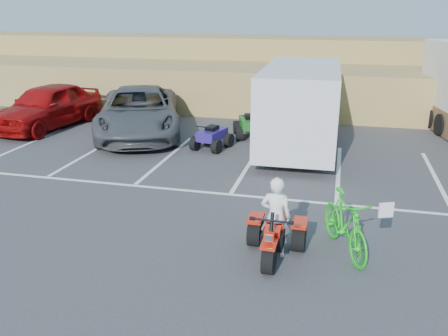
% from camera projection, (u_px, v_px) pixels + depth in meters
% --- Properties ---
extents(ground, '(100.00, 100.00, 0.00)m').
position_uv_depth(ground, '(205.00, 236.00, 10.09)').
color(ground, '#38383B').
rests_on(ground, ground).
extents(parking_stripes, '(28.00, 5.16, 0.01)m').
position_uv_depth(parking_stripes, '(273.00, 176.00, 13.63)').
color(parking_stripes, white).
rests_on(parking_stripes, ground).
extents(grass_embankment, '(40.00, 8.50, 3.10)m').
position_uv_depth(grass_embankment, '(289.00, 74.00, 23.86)').
color(grass_embankment, olive).
rests_on(grass_embankment, ground).
extents(red_trike_atv, '(1.19, 1.58, 1.02)m').
position_uv_depth(red_trike_atv, '(273.00, 258.00, 9.19)').
color(red_trike_atv, red).
rests_on(red_trike_atv, ground).
extents(rider, '(0.59, 0.39, 1.61)m').
position_uv_depth(rider, '(276.00, 217.00, 9.06)').
color(rider, white).
rests_on(rider, ground).
extents(green_dirt_bike, '(1.33, 2.10, 1.22)m').
position_uv_depth(green_dirt_bike, '(345.00, 224.00, 9.23)').
color(green_dirt_bike, '#14BF19').
rests_on(green_dirt_bike, ground).
extents(grey_pickup, '(4.98, 6.94, 1.76)m').
position_uv_depth(grey_pickup, '(139.00, 112.00, 17.86)').
color(grey_pickup, '#404347').
rests_on(grey_pickup, ground).
extents(red_car, '(2.70, 5.35, 1.75)m').
position_uv_depth(red_car, '(47.00, 106.00, 18.92)').
color(red_car, '#8B0807').
rests_on(red_car, ground).
extents(cargo_trailer, '(2.52, 6.03, 2.79)m').
position_uv_depth(cargo_trailer, '(301.00, 105.00, 15.78)').
color(cargo_trailer, silver).
rests_on(cargo_trailer, ground).
extents(quad_atv_blue, '(1.31, 1.56, 0.89)m').
position_uv_depth(quad_atv_blue, '(212.00, 149.00, 16.30)').
color(quad_atv_blue, navy).
rests_on(quad_atv_blue, ground).
extents(quad_atv_green, '(1.51, 1.74, 0.96)m').
position_uv_depth(quad_atv_green, '(249.00, 137.00, 17.76)').
color(quad_atv_green, '#145A19').
rests_on(quad_atv_green, ground).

